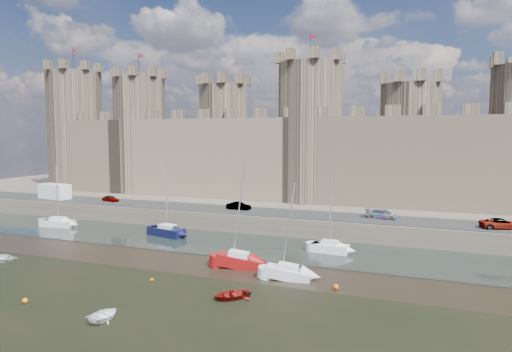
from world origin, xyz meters
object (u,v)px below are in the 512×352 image
object	(u,v)px
car_2	(383,214)
sailboat_5	(288,272)
sailboat_0	(58,222)
sailboat_1	(167,231)
van	(55,192)
car_0	(111,199)
sailboat_2	(330,247)
car_1	(239,206)
car_3	(501,224)
sailboat_4	(239,260)

from	to	relation	value
car_2	sailboat_5	bearing A→B (deg)	173.75
sailboat_0	sailboat_1	xyz separation A→B (m)	(18.58, 0.38, 0.07)
van	sailboat_1	world-z (taller)	sailboat_1
car_0	sailboat_2	size ratio (longest dim) A/B	0.36
car_1	car_3	xyz separation A→B (m)	(34.55, -1.35, 0.05)
car_1	sailboat_5	distance (m)	25.61
sailboat_5	sailboat_1	bearing A→B (deg)	142.88
sailboat_4	car_1	bearing A→B (deg)	104.26
car_3	van	xyz separation A→B (m)	(-69.08, 0.44, 0.66)
car_1	car_2	world-z (taller)	car_2
car_1	van	xyz separation A→B (m)	(-34.53, -0.91, 0.71)
van	sailboat_0	bearing A→B (deg)	-34.49
sailboat_2	sailboat_5	xyz separation A→B (m)	(-1.67, -10.90, -0.07)
car_3	sailboat_2	size ratio (longest dim) A/B	0.51
sailboat_0	sailboat_2	bearing A→B (deg)	-4.15
sailboat_1	sailboat_5	size ratio (longest dim) A/B	1.09
car_2	sailboat_0	size ratio (longest dim) A/B	0.50
van	sailboat_4	size ratio (longest dim) A/B	0.56
car_0	car_3	xyz separation A→B (m)	(57.76, -1.18, 0.10)
sailboat_0	sailboat_4	bearing A→B (deg)	-19.44
car_0	sailboat_2	distance (m)	40.48
van	car_2	bearing A→B (deg)	10.11
car_3	sailboat_0	xyz separation A→B (m)	(-59.42, -8.70, -2.42)
sailboat_4	sailboat_1	bearing A→B (deg)	137.54
car_0	van	size ratio (longest dim) A/B	0.54
sailboat_5	car_3	bearing A→B (deg)	36.28
van	sailboat_4	world-z (taller)	sailboat_4
car_2	sailboat_1	bearing A→B (deg)	120.86
car_3	sailboat_2	distance (m)	20.76
car_2	sailboat_5	xyz separation A→B (m)	(-6.53, -21.37, -2.47)
sailboat_4	sailboat_5	xyz separation A→B (m)	(5.89, -1.83, -0.09)
car_0	car_3	world-z (taller)	car_3
car_3	sailboat_2	bearing A→B (deg)	100.10
car_2	car_0	bearing A→B (deg)	101.29
car_2	van	xyz separation A→B (m)	(-55.32, -1.16, 0.66)
car_2	sailboat_2	world-z (taller)	sailboat_2
sailboat_1	sailboat_0	bearing A→B (deg)	-166.46
car_2	car_3	distance (m)	13.85
van	sailboat_1	bearing A→B (deg)	-8.33
car_3	car_0	bearing A→B (deg)	73.44
sailboat_1	sailboat_2	distance (m)	22.23
sailboat_2	van	bearing A→B (deg)	174.05
van	sailboat_0	distance (m)	13.66
van	sailboat_5	bearing A→B (deg)	-13.59
car_2	sailboat_5	world-z (taller)	sailboat_5
car_3	sailboat_5	xyz separation A→B (m)	(-20.29, -19.78, -2.46)
car_1	car_3	world-z (taller)	car_3
car_3	sailboat_1	xyz separation A→B (m)	(-40.84, -8.33, -2.35)
sailboat_1	sailboat_2	world-z (taller)	sailboat_1
van	car_1	bearing A→B (deg)	10.43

